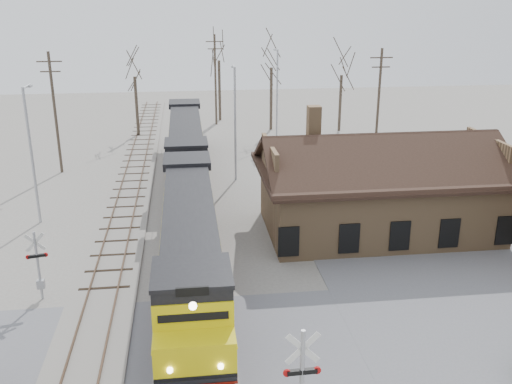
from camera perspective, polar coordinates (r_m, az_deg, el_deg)
ground at (r=25.41m, az=-6.14°, el=-15.62°), size 140.00×140.00×0.00m
road at (r=25.41m, az=-6.15°, el=-15.59°), size 60.00×9.00×0.03m
track_main at (r=38.68m, az=-6.69°, el=-2.81°), size 3.40×90.00×0.24m
track_siding at (r=38.94m, az=-13.33°, el=-3.06°), size 3.40×90.00×0.24m
depot at (r=37.04m, az=12.11°, el=-0.26°), size 15.20×9.31×7.90m
locomotive_lead at (r=29.21m, az=-6.58°, el=-5.43°), size 3.02×20.23×4.49m
locomotive_trailing at (r=48.62m, az=-7.00°, el=4.62°), size 3.02×20.23×4.25m
crossbuck_far at (r=30.23m, az=-20.92°, el=-7.07°), size 1.03×0.31×3.64m
streetlight_a at (r=39.49m, az=-21.55°, el=4.04°), size 0.25×2.04×9.03m
streetlight_b at (r=45.85m, az=-2.11°, el=7.41°), size 0.25×2.04×9.17m
streetlight_c at (r=59.26m, az=2.10°, el=10.14°), size 0.25×2.04×9.26m
utility_pole_a at (r=50.53m, az=-19.46°, el=7.64°), size 2.00×0.24×10.13m
utility_pole_b at (r=66.69m, az=-4.08°, el=11.27°), size 2.00×0.24×10.24m
utility_pole_c at (r=52.00m, az=12.13°, el=8.58°), size 2.00×0.24×10.11m
tree_b at (r=61.80m, az=-12.11°, el=12.16°), size 4.21×4.21×10.33m
tree_c at (r=68.61m, az=-3.75°, el=13.96°), size 4.74×4.74×11.61m
tree_d at (r=63.48m, az=1.56°, el=13.35°), size 4.60×4.60×11.26m
tree_e at (r=63.71m, az=8.59°, el=12.37°), size 4.10×4.10×10.04m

